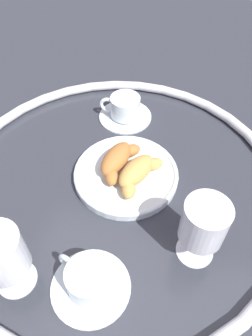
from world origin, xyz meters
TOP-DOWN VIEW (x-y plane):
  - ground_plane at (0.00, 0.00)m, footprint 2.20×2.20m
  - table_chrome_rim at (0.00, 0.00)m, footprint 0.72×0.72m
  - pastry_plate at (-0.02, 0.01)m, footprint 0.23×0.23m
  - croissant_large at (-0.03, -0.01)m, footprint 0.14×0.07m
  - croissant_small at (-0.01, 0.04)m, footprint 0.13×0.09m
  - coffee_cup_near at (0.22, 0.04)m, footprint 0.14×0.14m
  - coffee_cup_far at (-0.21, -0.06)m, footprint 0.14×0.14m
  - juice_glass_left at (0.10, 0.19)m, footprint 0.08×0.08m
  - juice_glass_right at (0.26, -0.08)m, footprint 0.08×0.08m

SIDE VIEW (x-z plane):
  - ground_plane at x=0.00m, z-range 0.00..0.00m
  - pastry_plate at x=-0.02m, z-range 0.00..0.02m
  - table_chrome_rim at x=0.00m, z-range 0.00..0.02m
  - coffee_cup_near at x=0.22m, z-range 0.00..0.06m
  - coffee_cup_far at x=-0.21m, z-range 0.00..0.06m
  - croissant_large at x=-0.03m, z-range 0.02..0.06m
  - croissant_small at x=-0.01m, z-range 0.02..0.06m
  - juice_glass_left at x=0.10m, z-range 0.02..0.16m
  - juice_glass_right at x=0.26m, z-range 0.02..0.16m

